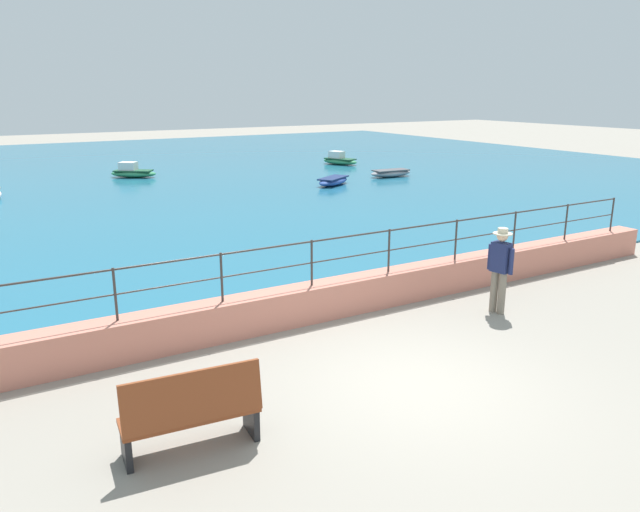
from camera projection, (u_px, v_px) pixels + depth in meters
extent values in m
plane|color=gray|center=(415.00, 384.00, 9.37)|extent=(120.00, 120.00, 0.00)
cube|color=tan|center=(312.00, 302.00, 11.94)|extent=(20.00, 0.56, 0.70)
cylinder|color=#383330|center=(115.00, 294.00, 9.93)|extent=(0.04, 0.04, 0.90)
cylinder|color=#383330|center=(222.00, 277.00, 10.83)|extent=(0.04, 0.04, 0.90)
cylinder|color=#383330|center=(312.00, 263.00, 11.73)|extent=(0.04, 0.04, 0.90)
cylinder|color=#383330|center=(389.00, 250.00, 12.63)|extent=(0.04, 0.04, 0.90)
cylinder|color=#383330|center=(456.00, 240.00, 13.53)|extent=(0.04, 0.04, 0.90)
cylinder|color=#383330|center=(514.00, 230.00, 14.43)|extent=(0.04, 0.04, 0.90)
cylinder|color=#383330|center=(566.00, 222.00, 15.33)|extent=(0.04, 0.04, 0.90)
cylinder|color=#383330|center=(612.00, 214.00, 16.23)|extent=(0.04, 0.04, 0.90)
cylinder|color=#383330|center=(312.00, 242.00, 11.62)|extent=(18.40, 0.04, 0.04)
cylinder|color=#383330|center=(312.00, 263.00, 11.73)|extent=(18.40, 0.03, 0.03)
cube|color=#236B89|center=(89.00, 178.00, 30.83)|extent=(64.00, 44.32, 0.06)
cube|color=brown|center=(190.00, 415.00, 7.60)|extent=(1.74, 0.67, 0.06)
cube|color=brown|center=(193.00, 397.00, 7.32)|extent=(1.71, 0.30, 0.64)
cube|color=black|center=(126.00, 448.00, 7.34)|extent=(0.12, 0.47, 0.43)
cube|color=black|center=(251.00, 418.00, 7.99)|extent=(0.12, 0.47, 0.43)
cylinder|color=slate|center=(502.00, 293.00, 12.21)|extent=(0.15, 0.15, 0.86)
cylinder|color=slate|center=(494.00, 291.00, 12.34)|extent=(0.15, 0.15, 0.86)
cube|color=navy|center=(501.00, 257.00, 12.08)|extent=(0.28, 0.40, 0.60)
cylinder|color=navy|center=(511.00, 262.00, 11.92)|extent=(0.09, 0.09, 0.52)
cylinder|color=navy|center=(490.00, 257.00, 12.26)|extent=(0.09, 0.09, 0.52)
sphere|color=beige|center=(502.00, 236.00, 11.96)|extent=(0.22, 0.22, 0.22)
cylinder|color=beige|center=(503.00, 234.00, 11.95)|extent=(0.38, 0.38, 0.02)
cylinder|color=beige|center=(503.00, 231.00, 11.94)|extent=(0.20, 0.20, 0.10)
ellipsoid|color=gray|center=(391.00, 173.00, 30.89)|extent=(2.34, 1.00, 0.36)
cube|color=#4D4D51|center=(391.00, 170.00, 30.85)|extent=(1.87, 0.85, 0.06)
ellipsoid|color=#338C59|center=(134.00, 174.00, 30.73)|extent=(2.39, 2.08, 0.36)
cube|color=#1C4D31|center=(133.00, 171.00, 30.69)|extent=(1.94, 1.70, 0.06)
cube|color=silver|center=(128.00, 166.00, 30.65)|extent=(1.02, 0.98, 0.40)
ellipsoid|color=#338C59|center=(340.00, 161.00, 35.90)|extent=(1.70, 2.47, 0.36)
cube|color=#1C4D31|center=(340.00, 159.00, 35.86)|extent=(1.40, 1.99, 0.06)
cube|color=silver|center=(337.00, 155.00, 35.95)|extent=(0.88, 0.98, 0.40)
ellipsoid|color=#2D4C9E|center=(333.00, 181.00, 28.27)|extent=(2.42, 1.99, 0.36)
cube|color=navy|center=(333.00, 178.00, 28.23)|extent=(1.96, 1.63, 0.06)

